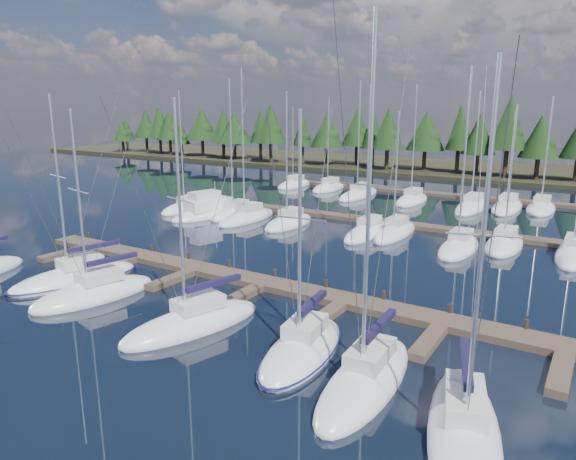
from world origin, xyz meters
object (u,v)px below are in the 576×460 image
Objects in this scene: front_sailboat_4 at (302,349)px; front_sailboat_6 at (464,431)px; front_sailboat_2 at (95,293)px; front_sailboat_1 at (76,278)px; motor_yacht_left at (209,212)px; front_sailboat_3 at (193,323)px; front_sailboat_5 at (366,379)px; main_dock at (261,286)px.

front_sailboat_6 is at bearing -16.50° from front_sailboat_4.
front_sailboat_6 is at bearing -5.08° from front_sailboat_2.
front_sailboat_1 is 1.07× the size of front_sailboat_2.
front_sailboat_3 is at bearing -50.92° from motor_yacht_left.
front_sailboat_4 is (15.11, 0.38, -0.00)m from front_sailboat_2.
front_sailboat_5 is at bearing -4.70° from front_sailboat_1.
motor_yacht_left is (-10.09, 22.68, 0.23)m from front_sailboat_2.
main_dock is at bearing 25.80° from front_sailboat_1.
main_dock is 3.50× the size of front_sailboat_4.
front_sailboat_2 is 18.92m from front_sailboat_5.
front_sailboat_3 is (12.13, -1.38, 0.01)m from front_sailboat_1.
front_sailboat_2 is at bearing 178.19° from front_sailboat_5.
front_sailboat_2 is at bearing 174.92° from front_sailboat_6.
front_sailboat_6 is at bearing -30.36° from main_dock.
front_sailboat_6 is at bearing -7.45° from front_sailboat_3.
front_sailboat_2 is 23.53m from front_sailboat_6.
front_sailboat_4 is (6.68, 0.50, -0.01)m from front_sailboat_3.
front_sailboat_3 is at bearing -175.70° from front_sailboat_4.
motor_yacht_left is at bearing 106.62° from front_sailboat_1.
motor_yacht_left is (-33.53, 24.77, 0.22)m from front_sailboat_6.
front_sailboat_3 is 29.38m from motor_yacht_left.
front_sailboat_6 is (23.44, -2.08, 0.01)m from front_sailboat_2.
front_sailboat_1 is 3.91m from front_sailboat_2.
front_sailboat_5 is at bearing 161.83° from front_sailboat_6.
front_sailboat_1 is at bearing -73.38° from motor_yacht_left.
front_sailboat_1 is 1.07× the size of front_sailboat_4.
front_sailboat_4 is at bearing 165.54° from front_sailboat_5.
front_sailboat_5 reaches higher than front_sailboat_4.
front_sailboat_1 reaches higher than main_dock.
motor_yacht_left is at bearing 143.55° from front_sailboat_6.
front_sailboat_4 is 0.78× the size of front_sailboat_5.
front_sailboat_5 is (3.80, -0.98, 0.03)m from front_sailboat_4.
front_sailboat_5 is at bearing -34.72° from main_dock.
front_sailboat_6 reaches higher than motor_yacht_left.
front_sailboat_1 reaches higher than front_sailboat_3.
main_dock is at bearing 145.28° from front_sailboat_5.
front_sailboat_4 is 1.29× the size of motor_yacht_left.
front_sailboat_2 is at bearing -18.86° from front_sailboat_1.
main_dock is at bearing 93.17° from front_sailboat_3.
front_sailboat_4 is at bearing 4.30° from front_sailboat_3.
front_sailboat_1 is 27.34m from front_sailboat_6.
main_dock is at bearing 40.79° from front_sailboat_2.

